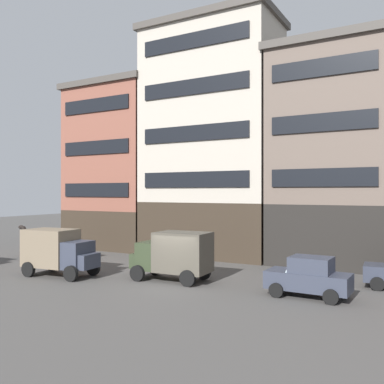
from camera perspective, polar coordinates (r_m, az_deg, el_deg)
ground_plane at (r=22.20m, az=-2.47°, el=-12.36°), size 120.00×120.00×0.00m
building_far_left at (r=37.34m, az=-9.90°, el=3.50°), size 8.45×5.98×13.97m
building_center_left at (r=32.53m, az=2.66°, el=7.18°), size 10.43×5.98×17.54m
building_center_right at (r=29.47m, az=18.21°, el=4.84°), size 7.92×5.98×14.39m
cargo_wagon at (r=31.11m, az=-17.31°, el=-6.65°), size 2.90×1.50×1.98m
draft_horse at (r=33.30m, az=-20.80°, el=-6.00°), size 2.34×0.60×2.30m
delivery_truck_near at (r=23.03m, az=-2.53°, el=-8.31°), size 4.44×2.34×2.62m
delivery_truck_far at (r=25.47m, az=-17.41°, el=-7.51°), size 4.48×2.44×2.62m
sedan_dark at (r=20.28m, az=15.36°, el=-10.91°), size 3.74×1.94×1.83m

